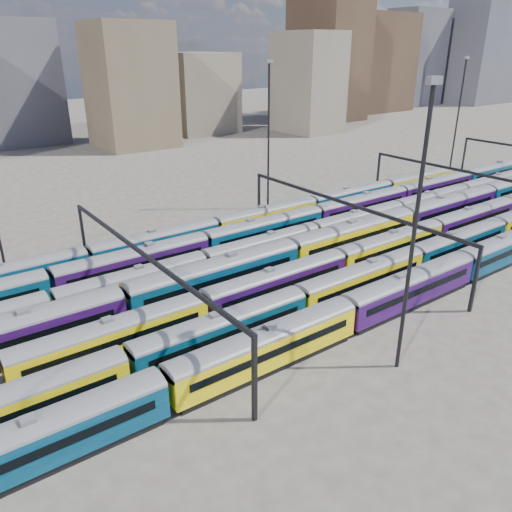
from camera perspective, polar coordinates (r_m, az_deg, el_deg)
ground at (r=65.88m, az=3.68°, el=-1.96°), size 500.00×500.00×0.00m
rake_0 at (r=52.07m, az=10.28°, el=-6.21°), size 122.64×2.99×5.03m
rake_1 at (r=54.00m, az=4.95°, el=-4.93°), size 116.87×2.85×4.79m
rake_2 at (r=64.09m, az=9.42°, el=-0.48°), size 118.48×2.89×4.86m
rake_3 at (r=72.44m, az=11.04°, el=2.55°), size 114.34×3.35×5.65m
rake_4 at (r=68.28m, az=0.79°, el=1.21°), size 130.87×2.74×4.59m
rake_5 at (r=80.61m, az=6.93°, el=4.68°), size 123.63×3.02×5.08m
rake_6 at (r=75.28m, az=-4.64°, el=3.31°), size 116.00×2.83×4.76m
gantry_1 at (r=53.54m, az=-12.87°, el=-0.64°), size 0.35×40.35×8.03m
gantry_2 at (r=69.88m, az=10.18°, el=5.17°), size 0.35×40.35×8.03m
gantry_3 at (r=93.27m, az=23.30°, el=8.13°), size 0.35×40.35×8.03m
mast_2 at (r=43.32m, az=17.73°, el=3.37°), size 1.40×0.50×25.60m
mast_3 at (r=88.96m, az=1.45°, el=14.06°), size 1.40×0.50×25.60m
mast_5 at (r=123.42m, az=22.12°, el=14.95°), size 1.40×0.50×25.60m
skyline at (r=208.60m, az=7.79°, el=20.85°), size 399.22×60.48×50.03m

